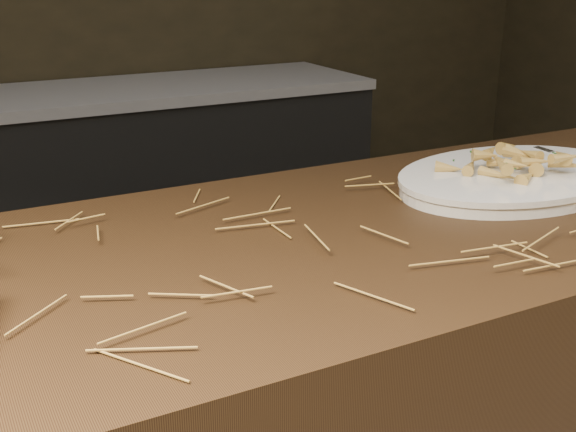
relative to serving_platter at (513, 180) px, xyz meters
name	(u,v)px	position (x,y,z in m)	size (l,w,h in m)	color
back_counter	(149,186)	(-0.18, 1.83, -0.49)	(1.82, 0.62, 0.84)	black
straw_bedding	(307,231)	(-0.48, -0.05, 0.00)	(1.40, 0.60, 0.02)	#AB8A3B
serving_platter	(513,180)	(0.00, 0.00, 0.00)	(0.50, 0.33, 0.03)	white
roasted_veg_heap	(515,159)	(0.00, 0.00, 0.04)	(0.24, 0.18, 0.06)	#A67D2E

